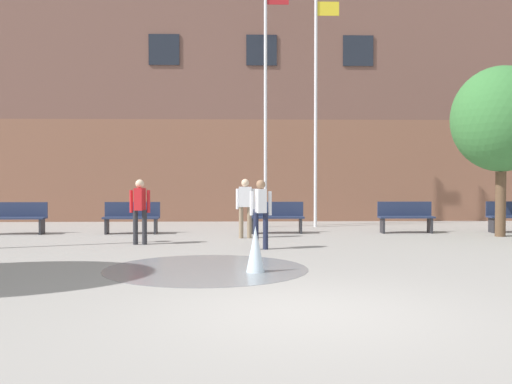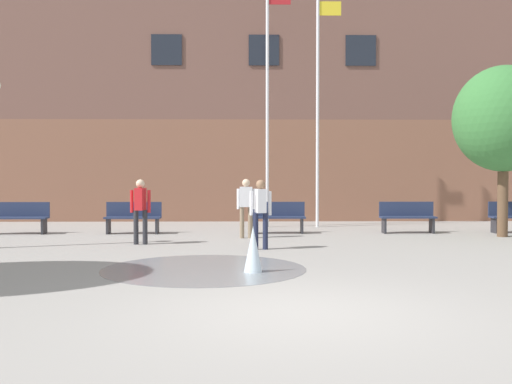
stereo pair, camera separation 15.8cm
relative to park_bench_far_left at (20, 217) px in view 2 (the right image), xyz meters
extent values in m
plane|color=gray|center=(7.16, -9.91, -0.48)|extent=(100.00, 100.00, 0.00)
cube|color=brown|center=(7.16, 7.40, 1.37)|extent=(36.00, 6.00, 3.70)
cube|color=brown|center=(7.16, 7.40, 5.48)|extent=(36.00, 6.00, 4.52)
cube|color=#1E232D|center=(3.66, 4.38, 5.71)|extent=(1.10, 0.06, 1.10)
cube|color=#1E232D|center=(7.16, 4.38, 5.71)|extent=(1.10, 0.06, 1.10)
cube|color=#1E232D|center=(10.66, 4.38, 5.71)|extent=(1.10, 0.06, 1.10)
cylinder|color=gray|center=(5.73, -6.48, -0.48)|extent=(3.71, 3.71, 0.01)
cone|color=silver|center=(6.61, -6.87, -0.07)|extent=(0.33, 0.33, 0.81)
cube|color=#28282D|center=(0.70, -0.06, -0.26)|extent=(0.06, 0.40, 0.44)
cube|color=#232D4C|center=(0.00, -0.06, -0.01)|extent=(1.60, 0.44, 0.05)
cube|color=#232D4C|center=(0.00, 0.14, 0.22)|extent=(1.60, 0.04, 0.42)
cube|color=#28282D|center=(2.54, -0.04, -0.26)|extent=(0.06, 0.40, 0.44)
cube|color=#28282D|center=(3.94, -0.04, -0.26)|extent=(0.06, 0.40, 0.44)
cube|color=#232D4C|center=(3.24, -0.04, -0.01)|extent=(1.60, 0.44, 0.05)
cube|color=#232D4C|center=(3.24, 0.16, 0.22)|extent=(1.60, 0.04, 0.42)
cube|color=#28282D|center=(6.72, -0.03, -0.26)|extent=(0.06, 0.40, 0.44)
cube|color=#28282D|center=(8.12, -0.03, -0.26)|extent=(0.06, 0.40, 0.44)
cube|color=#232D4C|center=(7.42, -0.03, -0.01)|extent=(1.60, 0.44, 0.05)
cube|color=#232D4C|center=(7.42, 0.17, 0.22)|extent=(1.60, 0.04, 0.42)
cube|color=#28282D|center=(10.52, -0.02, -0.26)|extent=(0.06, 0.40, 0.44)
cube|color=#28282D|center=(11.92, -0.02, -0.26)|extent=(0.06, 0.40, 0.44)
cube|color=#232D4C|center=(11.22, -0.02, -0.01)|extent=(1.60, 0.44, 0.05)
cube|color=#232D4C|center=(11.22, 0.18, 0.22)|extent=(1.60, 0.04, 0.42)
cube|color=#28282D|center=(13.76, 0.01, -0.26)|extent=(0.06, 0.40, 0.44)
cylinder|color=#89755B|center=(6.39, -1.28, -0.06)|extent=(0.12, 0.12, 0.84)
cylinder|color=#89755B|center=(6.61, -1.28, -0.06)|extent=(0.12, 0.12, 0.84)
cube|color=white|center=(6.50, -1.28, 0.63)|extent=(0.34, 0.21, 0.54)
sphere|color=beige|center=(6.50, -1.28, 1.01)|extent=(0.21, 0.21, 0.21)
cylinder|color=white|center=(6.29, -1.28, 0.58)|extent=(0.08, 0.08, 0.55)
cylinder|color=white|center=(6.71, -1.28, 0.58)|extent=(0.08, 0.08, 0.55)
cylinder|color=#28282D|center=(3.81, -2.66, -0.06)|extent=(0.12, 0.12, 0.84)
cylinder|color=#28282D|center=(4.03, -2.66, -0.06)|extent=(0.12, 0.12, 0.84)
cube|color=red|center=(3.92, -2.66, 0.63)|extent=(0.25, 0.37, 0.54)
sphere|color=beige|center=(3.92, -2.66, 1.01)|extent=(0.21, 0.21, 0.21)
cylinder|color=red|center=(3.71, -2.66, 0.58)|extent=(0.08, 0.08, 0.55)
cylinder|color=red|center=(4.13, -2.66, 0.58)|extent=(0.08, 0.08, 0.55)
cylinder|color=#1E233D|center=(6.72, -3.70, -0.06)|extent=(0.12, 0.12, 0.84)
cylinder|color=#1E233D|center=(6.94, -3.70, -0.06)|extent=(0.12, 0.12, 0.84)
cube|color=white|center=(6.83, -3.70, 0.63)|extent=(0.26, 0.37, 0.54)
sphere|color=#997051|center=(6.83, -3.70, 1.01)|extent=(0.21, 0.21, 0.21)
cylinder|color=white|center=(6.62, -3.70, 0.58)|extent=(0.08, 0.08, 0.55)
cylinder|color=white|center=(7.04, -3.70, 0.58)|extent=(0.08, 0.08, 0.55)
cylinder|color=silver|center=(7.20, 2.09, 3.54)|extent=(0.10, 0.10, 8.03)
cylinder|color=silver|center=(8.82, 2.09, 3.36)|extent=(0.10, 0.10, 7.69)
cube|color=yellow|center=(9.22, 2.09, 6.58)|extent=(0.70, 0.02, 0.45)
cylinder|color=brown|center=(13.54, -1.04, 0.41)|extent=(0.28, 0.28, 1.79)
ellipsoid|color=#387538|center=(13.54, -1.04, 2.76)|extent=(2.72, 2.72, 2.89)
camera|label=1|loc=(6.31, -17.29, 1.24)|focal=42.00mm
camera|label=2|loc=(6.47, -17.29, 1.24)|focal=42.00mm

